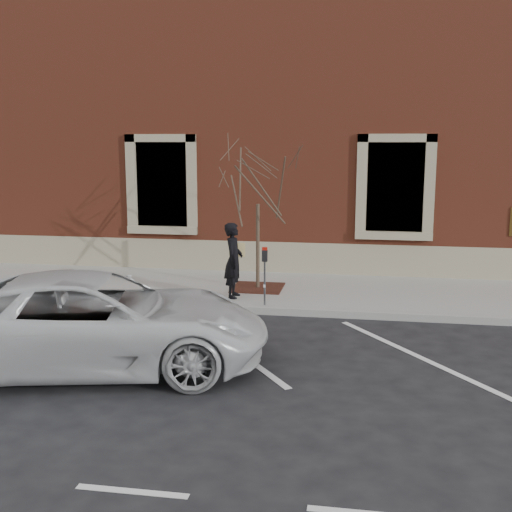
% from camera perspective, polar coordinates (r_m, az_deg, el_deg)
% --- Properties ---
extents(ground, '(120.00, 120.00, 0.00)m').
position_cam_1_polar(ground, '(13.42, -0.43, -5.08)').
color(ground, '#28282B').
rests_on(ground, ground).
extents(sidewalk_near, '(40.00, 3.50, 0.15)m').
position_cam_1_polar(sidewalk_near, '(15.07, 0.73, -3.06)').
color(sidewalk_near, '#9E9C95').
rests_on(sidewalk_near, ground).
extents(curb_near, '(40.00, 0.12, 0.15)m').
position_cam_1_polar(curb_near, '(13.35, -0.47, -4.83)').
color(curb_near, '#9E9E99').
rests_on(curb_near, ground).
extents(parking_stripes, '(28.00, 4.40, 0.01)m').
position_cam_1_polar(parking_stripes, '(11.35, -2.39, -7.97)').
color(parking_stripes, silver).
rests_on(parking_stripes, ground).
extents(building_civic, '(40.00, 8.62, 8.00)m').
position_cam_1_polar(building_civic, '(20.61, 3.40, 11.50)').
color(building_civic, brown).
rests_on(building_civic, ground).
extents(man, '(0.40, 0.61, 1.65)m').
position_cam_1_polar(man, '(13.95, -2.01, -0.39)').
color(man, black).
rests_on(man, sidewalk_near).
extents(parking_meter, '(0.11, 0.09, 1.23)m').
position_cam_1_polar(parking_meter, '(13.26, 0.78, -0.82)').
color(parking_meter, '#595B60').
rests_on(parking_meter, sidewalk_near).
extents(tree_grate, '(1.15, 1.15, 0.03)m').
position_cam_1_polar(tree_grate, '(14.95, 0.16, -2.82)').
color(tree_grate, '#461F16').
rests_on(tree_grate, sidewalk_near).
extents(sapling, '(2.14, 2.14, 3.57)m').
position_cam_1_polar(sapling, '(14.58, 0.16, 6.73)').
color(sapling, brown).
rests_on(sapling, sidewalk_near).
extents(white_truck, '(5.86, 3.66, 1.51)m').
position_cam_1_polar(white_truck, '(10.40, -14.13, -5.67)').
color(white_truck, silver).
rests_on(white_truck, ground).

